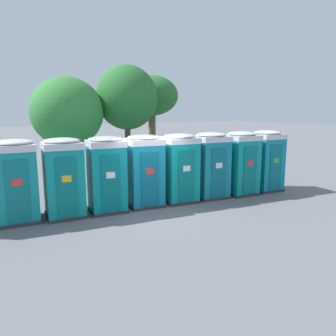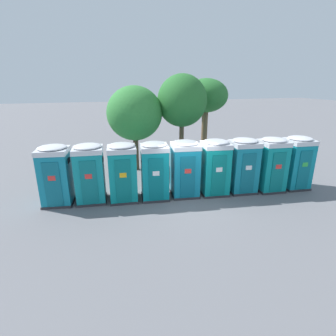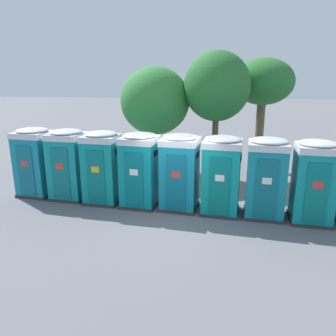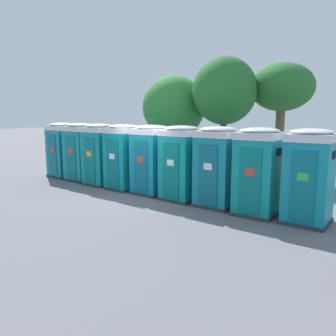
% 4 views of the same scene
% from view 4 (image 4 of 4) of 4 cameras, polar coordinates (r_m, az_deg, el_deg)
% --- Properties ---
extents(ground_plane, '(120.00, 120.00, 0.00)m').
position_cam_4_polar(ground_plane, '(11.87, -4.45, -4.87)').
color(ground_plane, slate).
extents(portapotty_0, '(1.36, 1.35, 2.54)m').
position_cam_4_polar(portapotty_0, '(16.13, -17.80, 3.06)').
color(portapotty_0, '#2D2D33').
rests_on(portapotty_0, ground).
extents(portapotty_1, '(1.32, 1.30, 2.54)m').
position_cam_4_polar(portapotty_1, '(15.01, -14.89, 2.77)').
color(portapotty_1, '#2D2D33').
rests_on(portapotty_1, ground).
extents(portapotty_2, '(1.30, 1.30, 2.54)m').
position_cam_4_polar(portapotty_2, '(13.89, -11.72, 2.39)').
color(portapotty_2, '#2D2D33').
rests_on(portapotty_2, ground).
extents(portapotty_3, '(1.33, 1.34, 2.54)m').
position_cam_4_polar(portapotty_3, '(12.88, -7.77, 1.98)').
color(portapotty_3, '#2D2D33').
rests_on(portapotty_3, ground).
extents(portapotty_4, '(1.35, 1.34, 2.54)m').
position_cam_4_polar(portapotty_4, '(11.99, -2.93, 1.52)').
color(portapotty_4, '#2D2D33').
rests_on(portapotty_4, ground).
extents(portapotty_5, '(1.35, 1.34, 2.54)m').
position_cam_4_polar(portapotty_5, '(11.12, 2.31, 0.93)').
color(portapotty_5, '#2D2D33').
rests_on(portapotty_5, ground).
extents(portapotty_6, '(1.34, 1.33, 2.54)m').
position_cam_4_polar(portapotty_6, '(10.43, 8.60, 0.28)').
color(portapotty_6, '#2D2D33').
rests_on(portapotty_6, ground).
extents(portapotty_7, '(1.30, 1.30, 2.54)m').
position_cam_4_polar(portapotty_7, '(9.77, 15.40, -0.55)').
color(portapotty_7, '#2D2D33').
rests_on(portapotty_7, ground).
extents(portapotty_8, '(1.27, 1.30, 2.54)m').
position_cam_4_polar(portapotty_8, '(9.43, 23.33, -1.31)').
color(portapotty_8, '#2D2D33').
rests_on(portapotty_8, ground).
extents(street_tree_0, '(3.06, 3.06, 4.78)m').
position_cam_4_polar(street_tree_0, '(16.26, 1.02, 10.55)').
color(street_tree_0, '#4C3826').
rests_on(street_tree_0, ground).
extents(street_tree_1, '(2.79, 2.79, 5.17)m').
position_cam_4_polar(street_tree_1, '(15.72, 19.22, 12.90)').
color(street_tree_1, brown).
rests_on(street_tree_1, ground).
extents(street_tree_2, '(2.80, 2.80, 5.40)m').
position_cam_4_polar(street_tree_2, '(14.91, 9.79, 13.01)').
color(street_tree_2, brown).
rests_on(street_tree_2, ground).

